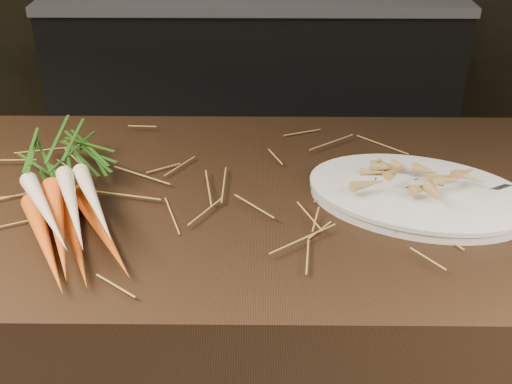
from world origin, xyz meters
TOP-DOWN VIEW (x-y plane):
  - main_counter at (0.00, 0.30)m, footprint 2.40×0.70m
  - back_counter at (0.30, 2.18)m, footprint 1.82×0.62m
  - straw_bedding at (0.00, 0.30)m, footprint 1.40×0.60m
  - root_veg_bunch at (-0.02, 0.27)m, footprint 0.34×0.51m
  - serving_platter at (0.61, 0.28)m, footprint 0.45×0.37m
  - roasted_veg_heap at (0.61, 0.28)m, footprint 0.22×0.19m
  - serving_fork at (0.74, 0.21)m, footprint 0.13×0.08m

SIDE VIEW (x-z plane):
  - back_counter at x=0.30m, z-range 0.00..0.84m
  - main_counter at x=0.00m, z-range 0.00..0.90m
  - straw_bedding at x=0.00m, z-range 0.90..0.92m
  - serving_platter at x=0.61m, z-range 0.90..0.92m
  - serving_fork at x=0.74m, z-range 0.92..0.92m
  - roasted_veg_heap at x=0.61m, z-range 0.92..0.96m
  - root_veg_bunch at x=-0.02m, z-range 0.90..0.99m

